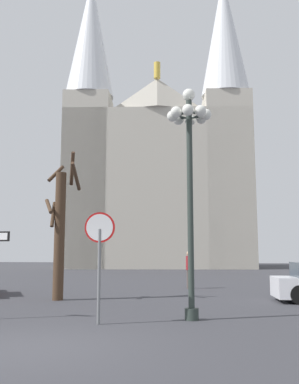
# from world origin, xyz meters

# --- Properties ---
(ground_plane) EXTENTS (120.00, 120.00, 0.00)m
(ground_plane) POSITION_xyz_m (0.00, 0.00, 0.00)
(ground_plane) COLOR #38383D
(cathedral) EXTENTS (21.37, 14.39, 34.03)m
(cathedral) POSITION_xyz_m (-3.04, 39.37, 11.17)
(cathedral) COLOR #BCB5A5
(cathedral) RESTS_ON ground
(stop_sign) EXTENTS (0.76, 0.12, 2.73)m
(stop_sign) POSITION_xyz_m (0.54, 2.69, 1.91)
(stop_sign) COLOR slate
(stop_sign) RESTS_ON ground
(street_lamp) EXTENTS (1.23, 1.23, 6.24)m
(street_lamp) POSITION_xyz_m (2.74, 3.69, 4.29)
(street_lamp) COLOR #2D3833
(street_lamp) RESTS_ON ground
(bare_tree) EXTENTS (1.35, 1.31, 5.49)m
(bare_tree) POSITION_xyz_m (-2.34, 7.49, 2.60)
(bare_tree) COLOR #473323
(bare_tree) RESTS_ON ground
(pedestrian_walking) EXTENTS (0.32, 0.32, 1.78)m
(pedestrian_walking) POSITION_xyz_m (2.10, 13.12, 1.09)
(pedestrian_walking) COLOR #594C47
(pedestrian_walking) RESTS_ON ground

